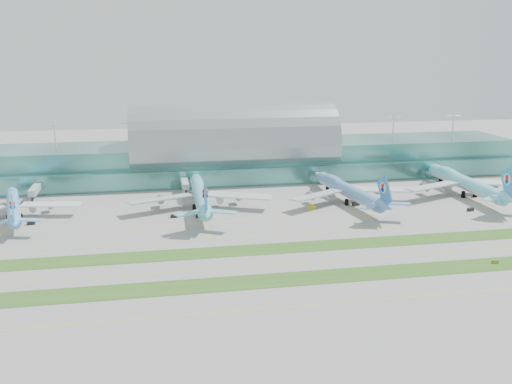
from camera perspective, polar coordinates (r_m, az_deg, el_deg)
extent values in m
plane|color=gray|center=(218.38, 2.62, -5.81)|extent=(700.00, 700.00, 0.00)
cube|color=#3D7A75|center=(339.25, -2.29, 3.25)|extent=(340.00, 42.00, 20.00)
cube|color=#3D7A75|center=(317.05, -1.67, 1.55)|extent=(340.00, 8.00, 10.00)
ellipsoid|color=#9EA5A8|center=(337.47, -2.31, 4.92)|extent=(340.00, 46.20, 16.17)
cylinder|color=white|center=(336.25, -2.32, 6.26)|extent=(0.80, 0.80, 16.00)
cube|color=#B2B7B7|center=(308.50, -21.18, 0.30)|extent=(3.50, 22.00, 3.00)
cylinder|color=black|center=(299.80, -21.46, -0.81)|extent=(1.00, 1.00, 4.00)
cube|color=#B2B7B7|center=(303.17, -7.15, 0.94)|extent=(3.50, 22.00, 3.00)
cylinder|color=black|center=(294.31, -7.01, -0.17)|extent=(1.00, 1.00, 4.00)
cube|color=#B2B7B7|center=(316.07, 6.55, 1.51)|extent=(3.50, 22.00, 3.00)
cylinder|color=black|center=(307.58, 7.07, 0.47)|extent=(1.00, 1.00, 4.00)
cube|color=#B2B7B7|center=(345.16, 18.56, 1.94)|extent=(3.50, 22.00, 3.00)
cylinder|color=black|center=(337.41, 19.32, 0.99)|extent=(1.00, 1.00, 4.00)
cube|color=#2D591E|center=(193.11, 4.50, -8.61)|extent=(420.00, 12.00, 0.08)
cube|color=#2D591E|center=(220.20, 2.50, -5.63)|extent=(420.00, 12.00, 0.08)
cube|color=yellow|center=(175.59, 6.20, -11.10)|extent=(420.00, 0.35, 0.01)
cube|color=yellow|center=(205.66, 3.50, -7.13)|extent=(420.00, 0.35, 0.01)
cube|color=yellow|center=(234.95, 1.63, -4.33)|extent=(420.00, 0.35, 0.01)
cube|color=yellow|center=(255.46, 0.61, -2.78)|extent=(420.00, 0.35, 0.01)
cylinder|color=#6EACF2|center=(278.67, -23.10, -1.34)|extent=(17.67, 54.67, 5.48)
ellipsoid|color=#6EACF2|center=(293.20, -23.18, -0.31)|extent=(8.82, 17.42, 3.91)
cone|color=#6EACF2|center=(307.36, -23.19, 0.04)|extent=(6.34, 5.54, 5.48)
cone|color=#6EACF2|center=(248.52, -23.01, -2.89)|extent=(6.87, 8.93, 5.21)
cube|color=white|center=(277.36, -19.81, -1.18)|extent=(27.25, 10.74, 1.08)
cylinder|color=#95969D|center=(282.29, -20.66, -1.38)|extent=(4.02, 5.42, 3.01)
cube|color=#329DDF|center=(248.75, -23.14, -1.55)|extent=(3.13, 11.45, 12.75)
cylinder|color=silver|center=(249.27, -23.18, -1.21)|extent=(1.73, 4.32, 4.25)
cylinder|color=black|center=(299.87, -23.09, -1.09)|extent=(1.59, 1.59, 2.65)
cylinder|color=black|center=(276.34, -23.56, -2.39)|extent=(1.59, 1.59, 2.65)
cylinder|color=black|center=(276.29, -22.46, -2.28)|extent=(1.59, 1.59, 2.65)
cylinder|color=#66C7E2|center=(272.92, -5.60, -0.34)|extent=(7.63, 64.61, 6.45)
ellipsoid|color=#66C7E2|center=(289.98, -5.85, 0.89)|extent=(6.49, 19.72, 4.60)
cone|color=#66C7E2|center=(306.61, -6.04, 1.29)|extent=(6.54, 5.32, 6.45)
cone|color=#66C7E2|center=(237.58, -5.00, -2.24)|extent=(6.30, 9.47, 6.13)
cube|color=silver|center=(270.52, -9.52, -0.69)|extent=(31.95, 18.48, 1.27)
cylinder|color=#999CA1|center=(276.52, -8.54, -0.79)|extent=(3.64, 5.79, 3.54)
cube|color=silver|center=(272.79, -1.64, -0.37)|extent=(31.79, 19.43, 1.27)
cylinder|color=#999CA1|center=(278.18, -2.75, -0.56)|extent=(3.64, 5.79, 3.54)
cube|color=blue|center=(237.81, -5.08, -0.59)|extent=(0.87, 13.68, 15.00)
cylinder|color=silver|center=(238.42, -5.10, -0.16)|extent=(1.03, 5.01, 4.99)
cylinder|color=black|center=(297.80, -5.90, -0.05)|extent=(1.87, 1.87, 3.12)
cylinder|color=black|center=(269.99, -6.17, -1.57)|extent=(1.87, 1.87, 3.12)
cylinder|color=black|center=(270.37, -4.85, -1.51)|extent=(1.87, 1.87, 3.12)
cylinder|color=#5C90CC|center=(285.44, 9.25, 0.15)|extent=(14.92, 62.51, 6.23)
ellipsoid|color=#5C90CC|center=(300.11, 7.73, 1.24)|extent=(8.52, 19.57, 4.44)
cone|color=#5C90CC|center=(314.64, 6.43, 1.57)|extent=(6.87, 5.85, 6.23)
cone|color=#5C90CC|center=(255.66, 12.89, -1.42)|extent=(7.13, 9.78, 5.91)
cube|color=silver|center=(276.00, 6.11, -0.32)|extent=(29.86, 21.64, 1.23)
cylinder|color=gray|center=(283.13, 6.48, -0.39)|extent=(4.16, 5.95, 3.41)
cube|color=silver|center=(292.54, 12.57, 0.26)|extent=(31.06, 14.58, 1.23)
cylinder|color=gray|center=(295.33, 11.26, 0.03)|extent=(4.16, 5.95, 3.41)
cube|color=#2A72BC|center=(255.71, 12.74, 0.06)|extent=(2.45, 13.15, 14.47)
cylinder|color=silver|center=(256.18, 12.64, 0.44)|extent=(1.57, 4.90, 4.82)
cylinder|color=black|center=(307.02, 7.18, 0.34)|extent=(1.81, 1.81, 3.01)
cylinder|color=black|center=(281.80, 9.04, -1.00)|extent=(1.81, 1.81, 3.01)
cylinder|color=black|center=(284.57, 10.12, -0.89)|extent=(1.81, 1.81, 3.01)
cylinder|color=#6ED8F2|center=(314.98, 20.22, 0.88)|extent=(6.84, 67.59, 6.76)
ellipsoid|color=#6ED8F2|center=(330.59, 18.61, 1.95)|extent=(6.45, 20.55, 4.81)
cone|color=#6ED8F2|center=(346.00, 17.21, 2.27)|extent=(6.76, 5.46, 6.76)
cone|color=#6ED8F2|center=(283.55, 24.08, -0.65)|extent=(6.43, 9.82, 6.42)
cube|color=white|center=(303.80, 17.22, 0.56)|extent=(33.40, 19.82, 1.33)
cylinder|color=gray|center=(311.62, 17.50, 0.45)|extent=(3.71, 6.00, 3.71)
cube|color=white|center=(323.64, 23.40, 0.84)|extent=(33.39, 19.89, 1.33)
cylinder|color=gray|center=(326.26, 22.08, 0.66)|extent=(3.71, 6.00, 3.71)
cube|color=#3297E0|center=(283.74, 23.97, 0.80)|extent=(0.67, 14.33, 15.71)
cylinder|color=white|center=(284.28, 23.89, 1.17)|extent=(0.99, 5.23, 5.23)
cylinder|color=black|center=(337.80, 17.97, 1.05)|extent=(1.96, 1.96, 3.27)
cylinder|color=black|center=(310.84, 20.02, -0.23)|extent=(1.96, 1.96, 3.27)
cylinder|color=black|center=(314.16, 21.05, -0.17)|extent=(1.96, 1.96, 3.27)
cube|color=black|center=(267.10, -21.57, -2.88)|extent=(3.68, 2.39, 1.45)
cube|color=black|center=(261.10, -8.20, -2.39)|extent=(3.33, 1.67, 1.40)
cube|color=black|center=(259.22, -5.71, -2.43)|extent=(3.35, 2.22, 1.42)
cube|color=#CFBE0C|center=(273.72, 5.61, -1.51)|extent=(3.68, 2.24, 1.47)
cube|color=black|center=(281.91, 9.96, -1.17)|extent=(3.99, 2.73, 1.66)
cube|color=black|center=(286.99, 20.65, -1.63)|extent=(3.44, 2.54, 1.57)
cube|color=black|center=(221.99, 22.80, -6.50)|extent=(2.26, 0.94, 0.98)
cube|color=gold|center=(221.85, 22.81, -6.51)|extent=(1.87, 0.65, 0.71)
cylinder|color=black|center=(221.87, 22.59, -6.56)|extent=(0.11, 0.11, 0.44)
cylinder|color=black|center=(222.29, 22.99, -6.56)|extent=(0.11, 0.11, 0.44)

